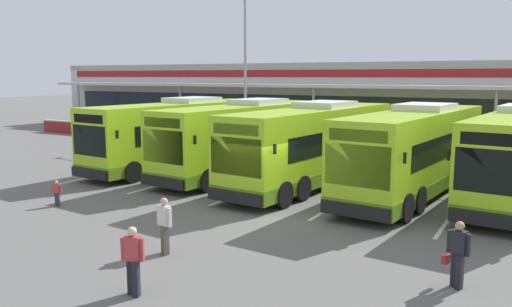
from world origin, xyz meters
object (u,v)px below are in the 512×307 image
at_px(coach_bus_leftmost, 181,134).
at_px(lamp_post_west, 245,57).
at_px(coach_bus_centre, 315,146).
at_px(coach_bus_right_centre, 416,152).
at_px(pedestrian_near_bin, 165,224).
at_px(pedestrian_child, 57,192).
at_px(pedestrian_in_dark_coat, 133,259).
at_px(pedestrian_with_handbag, 457,253).
at_px(coach_bus_left_centre, 247,139).

relative_size(coach_bus_leftmost, lamp_post_west, 1.12).
height_order(coach_bus_centre, coach_bus_right_centre, same).
xyz_separation_m(coach_bus_right_centre, pedestrian_near_bin, (-4.40, -11.21, -0.91)).
relative_size(coach_bus_centre, pedestrian_near_bin, 7.62).
relative_size(pedestrian_child, pedestrian_near_bin, 0.62).
xyz_separation_m(coach_bus_right_centre, pedestrian_in_dark_coat, (-3.25, -13.75, -0.91)).
bearing_deg(pedestrian_with_handbag, coach_bus_centre, 128.98).
bearing_deg(lamp_post_west, coach_bus_right_centre, -36.23).
height_order(coach_bus_left_centre, coach_bus_right_centre, same).
height_order(pedestrian_with_handbag, pedestrian_near_bin, same).
height_order(coach_bus_leftmost, coach_bus_centre, same).
xyz_separation_m(coach_bus_leftmost, coach_bus_left_centre, (4.16, 0.10, 0.00)).
height_order(coach_bus_leftmost, coach_bus_left_centre, same).
height_order(coach_bus_leftmost, pedestrian_child, coach_bus_leftmost).
xyz_separation_m(coach_bus_leftmost, coach_bus_centre, (8.22, -0.71, 0.00)).
height_order(coach_bus_centre, lamp_post_west, lamp_post_west).
height_order(coach_bus_right_centre, pedestrian_in_dark_coat, coach_bus_right_centre).
bearing_deg(coach_bus_centre, coach_bus_left_centre, 168.73).
xyz_separation_m(coach_bus_left_centre, coach_bus_right_centre, (8.57, -0.55, 0.00)).
height_order(coach_bus_centre, pedestrian_with_handbag, coach_bus_centre).
distance_m(coach_bus_right_centre, pedestrian_with_handbag, 10.20).
xyz_separation_m(coach_bus_right_centre, pedestrian_child, (-11.50, -8.98, -1.24)).
distance_m(coach_bus_right_centre, pedestrian_near_bin, 12.08).
xyz_separation_m(coach_bus_left_centre, pedestrian_in_dark_coat, (5.32, -14.29, -0.91)).
xyz_separation_m(coach_bus_left_centre, pedestrian_near_bin, (4.16, -11.76, -0.91)).
bearing_deg(coach_bus_right_centre, pedestrian_in_dark_coat, -103.29).
bearing_deg(pedestrian_child, lamp_post_west, 99.23).
relative_size(coach_bus_centre, lamp_post_west, 1.12).
bearing_deg(pedestrian_child, coach_bus_centre, 51.24).
bearing_deg(coach_bus_centre, coach_bus_right_centre, 3.37).
relative_size(coach_bus_centre, pedestrian_in_dark_coat, 7.62).
height_order(coach_bus_right_centre, pedestrian_with_handbag, coach_bus_right_centre).
bearing_deg(coach_bus_leftmost, pedestrian_child, -82.57).
bearing_deg(pedestrian_with_handbag, pedestrian_in_dark_coat, -147.33).
bearing_deg(coach_bus_right_centre, coach_bus_left_centre, 176.36).
relative_size(pedestrian_in_dark_coat, pedestrian_child, 1.61).
relative_size(coach_bus_right_centre, lamp_post_west, 1.12).
bearing_deg(lamp_post_west, pedestrian_child, -80.77).
height_order(pedestrian_with_handbag, pedestrian_in_dark_coat, same).
bearing_deg(pedestrian_in_dark_coat, lamp_post_west, 115.04).
bearing_deg(coach_bus_left_centre, pedestrian_near_bin, -70.50).
distance_m(coach_bus_centre, coach_bus_right_centre, 4.51).
distance_m(coach_bus_left_centre, pedestrian_near_bin, 12.50).
bearing_deg(pedestrian_in_dark_coat, coach_bus_right_centre, 76.71).
relative_size(coach_bus_leftmost, coach_bus_left_centre, 1.00).
xyz_separation_m(coach_bus_centre, pedestrian_in_dark_coat, (1.25, -13.48, -0.91)).
xyz_separation_m(coach_bus_leftmost, pedestrian_with_handbag, (15.83, -10.11, -0.93)).
bearing_deg(coach_bus_centre, pedestrian_in_dark_coat, -84.69).
bearing_deg(coach_bus_right_centre, pedestrian_near_bin, -111.45).
distance_m(coach_bus_left_centre, pedestrian_in_dark_coat, 15.28).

